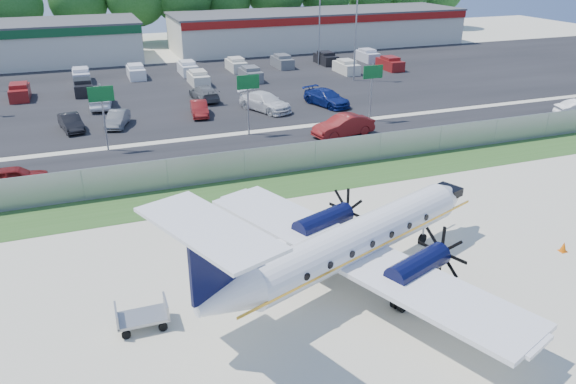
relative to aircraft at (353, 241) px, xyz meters
name	(u,v)px	position (x,y,z in m)	size (l,w,h in m)	color
ground	(336,290)	(-0.95, -0.40, -2.07)	(170.00, 170.00, 0.00)	beige
grass_verge	(254,190)	(-0.95, 11.60, -2.06)	(170.00, 4.00, 0.02)	#2D561E
access_road	(226,154)	(-0.95, 18.60, -2.06)	(170.00, 8.00, 0.02)	black
parking_lot	(175,91)	(-0.95, 39.60, -2.06)	(170.00, 32.00, 0.02)	black
perimeter_fence	(245,164)	(-0.95, 13.60, -1.07)	(120.00, 0.06, 1.99)	gray
building_east	(319,28)	(25.05, 61.59, 0.56)	(44.40, 12.40, 5.24)	beige
sign_left	(102,103)	(-8.95, 22.51, 1.54)	(1.80, 0.26, 5.00)	gray
sign_mid	(248,91)	(2.05, 22.51, 1.54)	(1.80, 0.26, 5.00)	gray
sign_right	(372,80)	(13.05, 22.51, 1.54)	(1.80, 0.26, 5.00)	gray
light_pole_ne	(356,33)	(19.05, 37.60, 3.16)	(0.90, 0.35, 9.09)	gray
light_pole_se	(319,23)	(19.05, 47.60, 3.16)	(0.90, 0.35, 9.09)	gray
tree_line	(136,44)	(-0.95, 73.60, -2.07)	(112.00, 6.00, 14.00)	#1B5218
aircraft	(353,241)	(0.00, 0.00, 0.00)	(17.39, 16.92, 5.37)	white
pushback_tug	(263,263)	(-3.61, 1.78, -1.33)	(3.26, 2.79, 1.55)	white
baggage_cart_far	(142,316)	(-9.26, -0.03, -1.58)	(2.03, 1.25, 1.06)	gray
cone_nose	(563,247)	(11.15, -1.24, -1.83)	(0.37, 0.37, 0.52)	#E56007
cone_starboard_wing	(386,230)	(3.74, 3.43, -1.79)	(0.42, 0.42, 0.60)	#E56007
road_car_west	(17,187)	(-14.91, 17.32, -2.07)	(1.61, 4.01, 1.36)	maroon
road_car_mid	(343,136)	(9.01, 19.54, -2.07)	(1.78, 5.10, 1.68)	maroon
parked_car_a	(72,130)	(-11.38, 28.83, -2.07)	(1.44, 4.13, 1.36)	black
parked_car_b	(118,126)	(-7.70, 28.63, -2.07)	(1.39, 3.99, 1.32)	#595B5E
parked_car_c	(200,116)	(-0.52, 29.42, -2.07)	(1.40, 4.02, 1.32)	maroon
parked_car_d	(265,111)	(5.56, 28.98, -2.07)	(2.31, 5.68, 1.65)	silver
parked_car_e	(327,106)	(11.64, 28.61, -2.07)	(2.15, 5.28, 1.53)	navy
parked_car_f	(102,108)	(-8.59, 35.44, -2.07)	(1.79, 5.13, 1.69)	silver
parked_car_g	(205,100)	(1.15, 34.79, -2.07)	(2.06, 5.06, 1.47)	#595B5E
far_parking_rows	(167,81)	(-0.95, 44.60, -2.07)	(56.00, 10.00, 1.60)	gray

